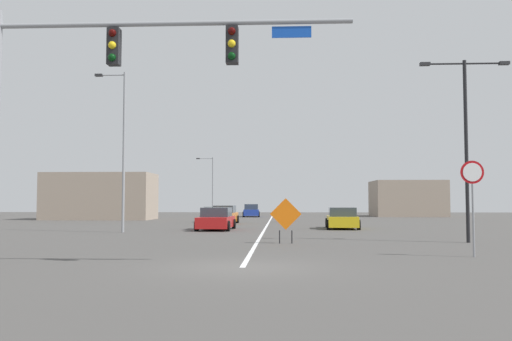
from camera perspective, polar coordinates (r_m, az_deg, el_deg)
ground at (r=14.93m, az=-1.46°, el=-10.25°), size 151.41×151.41×0.00m
road_centre_stripe at (r=56.88m, az=1.59°, el=-5.12°), size 0.16×84.12×0.01m
traffic_signal_assembly at (r=15.96m, az=-15.31°, el=9.86°), size 10.17×0.44×7.28m
stop_sign at (r=18.98m, az=21.96°, el=-1.86°), size 0.76×0.07×3.15m
street_lamp_mid_left at (r=32.78m, az=-14.00°, el=2.68°), size 1.88×0.24×9.49m
street_lamp_far_right at (r=72.34m, az=-4.75°, el=-1.30°), size 2.31×0.24×7.73m
street_lamp_mid_right at (r=25.73m, az=21.35°, el=3.71°), size 3.93×0.24×8.13m
construction_sign_left_lane at (r=47.04m, az=3.24°, el=-3.97°), size 1.18×0.28×1.97m
construction_sign_left_shoulder at (r=23.33m, az=3.16°, el=-4.79°), size 1.37×0.09×1.95m
car_yellow_near at (r=36.37m, az=9.10°, el=-5.06°), size 2.34×4.55×1.41m
car_blue_distant at (r=63.92m, az=-0.51°, el=-4.31°), size 2.16×4.48×1.49m
car_orange_approaching at (r=44.00m, az=-3.36°, el=-4.76°), size 2.14×4.34×1.48m
car_green_mid at (r=47.93m, az=-4.39°, el=-4.71°), size 2.13×4.34×1.33m
car_red_passing at (r=34.58m, az=-4.24°, el=-5.18°), size 2.24×4.59×1.42m
roadside_building_east at (r=68.46m, az=15.71°, el=-2.88°), size 8.29×6.87×4.32m
roadside_building_west at (r=56.55m, az=-16.16°, el=-2.65°), size 10.63×5.29×4.65m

